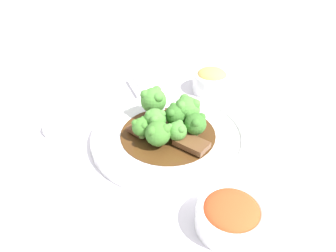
{
  "coord_description": "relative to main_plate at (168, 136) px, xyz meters",
  "views": [
    {
      "loc": [
        0.05,
        0.52,
        0.41
      ],
      "look_at": [
        0.0,
        0.0,
        0.03
      ],
      "focal_mm": 35.0,
      "sensor_mm": 36.0,
      "label": 1
    }
  ],
  "objects": [
    {
      "name": "ground_plane",
      "position": [
        0.0,
        0.0,
        -0.01
      ],
      "size": [
        4.0,
        4.0,
        0.0
      ],
      "primitive_type": "plane",
      "color": "silver"
    },
    {
      "name": "main_plate",
      "position": [
        0.0,
        0.0,
        0.0
      ],
      "size": [
        0.31,
        0.31,
        0.02
      ],
      "color": "white",
      "rests_on": "ground_plane"
    },
    {
      "name": "beef_strip_0",
      "position": [
        -0.04,
        0.05,
        0.01
      ],
      "size": [
        0.07,
        0.07,
        0.01
      ],
      "color": "brown",
      "rests_on": "main_plate"
    },
    {
      "name": "beef_strip_1",
      "position": [
        0.05,
        -0.02,
        0.01
      ],
      "size": [
        0.06,
        0.06,
        0.01
      ],
      "color": "#56331E",
      "rests_on": "main_plate"
    },
    {
      "name": "beef_strip_2",
      "position": [
        0.01,
        -0.04,
        0.01
      ],
      "size": [
        0.05,
        0.06,
        0.01
      ],
      "color": "brown",
      "rests_on": "main_plate"
    },
    {
      "name": "broccoli_floret_0",
      "position": [
        0.05,
        0.01,
        0.03
      ],
      "size": [
        0.04,
        0.04,
        0.04
      ],
      "color": "#8EB756",
      "rests_on": "main_plate"
    },
    {
      "name": "broccoli_floret_1",
      "position": [
        -0.04,
        -0.02,
        0.05
      ],
      "size": [
        0.05,
        0.05,
        0.06
      ],
      "color": "#8EB756",
      "rests_on": "main_plate"
    },
    {
      "name": "broccoli_floret_2",
      "position": [
        -0.05,
        0.01,
        0.04
      ],
      "size": [
        0.04,
        0.04,
        0.05
      ],
      "color": "#8EB756",
      "rests_on": "main_plate"
    },
    {
      "name": "broccoli_floret_3",
      "position": [
        -0.01,
        0.03,
        0.03
      ],
      "size": [
        0.04,
        0.04,
        0.04
      ],
      "color": "#7FA84C",
      "rests_on": "main_plate"
    },
    {
      "name": "broccoli_floret_4",
      "position": [
        -0.02,
        -0.01,
        0.04
      ],
      "size": [
        0.04,
        0.04,
        0.05
      ],
      "color": "#8EB756",
      "rests_on": "main_plate"
    },
    {
      "name": "broccoli_floret_5",
      "position": [
        0.03,
        0.0,
        0.04
      ],
      "size": [
        0.04,
        0.04,
        0.05
      ],
      "color": "#7FA84C",
      "rests_on": "main_plate"
    },
    {
      "name": "broccoli_floret_6",
      "position": [
        0.02,
        -0.06,
        0.05
      ],
      "size": [
        0.05,
        0.05,
        0.06
      ],
      "color": "#8EB756",
      "rests_on": "main_plate"
    },
    {
      "name": "broccoli_floret_7",
      "position": [
        0.02,
        0.04,
        0.04
      ],
      "size": [
        0.05,
        0.05,
        0.05
      ],
      "color": "#7FA84C",
      "rests_on": "main_plate"
    },
    {
      "name": "serving_spoon",
      "position": [
        0.03,
        -0.09,
        0.02
      ],
      "size": [
        0.08,
        0.21,
        0.01
      ],
      "color": "silver",
      "rests_on": "main_plate"
    },
    {
      "name": "side_bowl_kimchi",
      "position": [
        -0.07,
        0.22,
        0.01
      ],
      "size": [
        0.1,
        0.1,
        0.05
      ],
      "color": "white",
      "rests_on": "ground_plane"
    },
    {
      "name": "side_bowl_appetizer",
      "position": [
        -0.13,
        -0.19,
        0.02
      ],
      "size": [
        0.09,
        0.09,
        0.06
      ],
      "color": "white",
      "rests_on": "ground_plane"
    },
    {
      "name": "sauce_dish",
      "position": [
        0.22,
        -0.06,
        -0.0
      ],
      "size": [
        0.08,
        0.08,
        0.01
      ],
      "color": "white",
      "rests_on": "ground_plane"
    }
  ]
}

